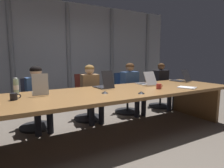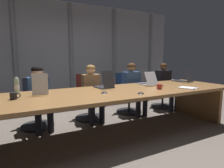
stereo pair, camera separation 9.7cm
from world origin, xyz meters
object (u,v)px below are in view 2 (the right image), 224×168
at_px(office_chair_right_end, 162,94).
at_px(conference_mic_left_side, 104,92).
at_px(coffee_mug_near, 14,96).
at_px(water_bottle_primary, 17,86).
at_px(laptop_left_mid, 40,90).
at_px(laptop_center, 104,85).
at_px(person_left_mid, 39,93).
at_px(person_right_mid, 133,85).
at_px(spiral_notepad, 188,88).
at_px(office_chair_left_mid, 37,109).
at_px(person_center, 92,89).
at_px(person_right_end, 165,83).
at_px(coffee_mug_far, 159,87).
at_px(office_chair_center, 88,102).
at_px(laptop_right_mid, 147,82).
at_px(conference_mic_middle, 141,93).
at_px(laptop_right_end, 183,79).
at_px(office_chair_right_mid, 128,98).

height_order(office_chair_right_end, conference_mic_left_side, office_chair_right_end).
bearing_deg(coffee_mug_near, water_bottle_primary, 83.16).
bearing_deg(laptop_left_mid, conference_mic_left_side, -109.59).
xyz_separation_m(laptop_center, water_bottle_primary, (-1.41, 0.16, 0.05)).
distance_m(person_left_mid, conference_mic_left_side, 1.29).
relative_size(person_right_mid, spiral_notepad, 3.21).
height_order(person_right_mid, coffee_mug_near, person_right_mid).
bearing_deg(laptop_center, office_chair_left_mid, 53.45).
distance_m(laptop_left_mid, person_center, 1.22).
xyz_separation_m(person_right_end, spiral_notepad, (-0.65, -1.26, 0.11)).
bearing_deg(coffee_mug_far, spiral_notepad, -20.30).
bearing_deg(office_chair_center, person_right_end, 91.16).
relative_size(office_chair_right_end, spiral_notepad, 2.49).
bearing_deg(office_chair_left_mid, person_right_end, 88.57).
bearing_deg(spiral_notepad, office_chair_left_mid, 126.28).
height_order(person_left_mid, person_center, person_left_mid).
xyz_separation_m(office_chair_left_mid, person_center, (1.07, -0.16, 0.31)).
distance_m(laptop_right_mid, spiral_notepad, 0.81).
xyz_separation_m(coffee_mug_near, conference_mic_middle, (1.73, -0.48, -0.03)).
bearing_deg(coffee_mug_far, person_left_mid, 150.31).
bearing_deg(person_left_mid, coffee_mug_near, -32.67).
xyz_separation_m(laptop_left_mid, office_chair_center, (1.05, 0.71, -0.46)).
bearing_deg(office_chair_right_end, office_chair_center, -80.24).
bearing_deg(conference_mic_left_side, office_chair_center, 81.95).
relative_size(person_left_mid, person_right_end, 1.00).
distance_m(laptop_right_end, person_right_end, 0.56).
xyz_separation_m(person_right_end, coffee_mug_far, (-1.16, -1.07, 0.15)).
xyz_separation_m(laptop_center, coffee_mug_far, (0.83, -0.54, -0.02)).
xyz_separation_m(person_right_mid, spiral_notepad, (0.33, -1.26, 0.09)).
distance_m(office_chair_right_mid, spiral_notepad, 1.52).
xyz_separation_m(person_right_end, conference_mic_left_side, (-2.19, -0.97, 0.12)).
height_order(person_right_mid, conference_mic_left_side, person_right_mid).
distance_m(office_chair_right_mid, coffee_mug_near, 2.63).
distance_m(laptop_right_mid, conference_mic_left_side, 1.23).
distance_m(office_chair_right_mid, person_right_mid, 0.36).
xyz_separation_m(laptop_right_mid, water_bottle_primary, (-2.36, 0.18, 0.06)).
xyz_separation_m(laptop_right_mid, person_right_end, (1.03, 0.55, -0.15)).
bearing_deg(laptop_center, conference_mic_middle, -164.27).
distance_m(laptop_right_end, office_chair_left_mid, 3.20).
bearing_deg(laptop_left_mid, office_chair_left_mid, 5.23).
xyz_separation_m(water_bottle_primary, spiral_notepad, (2.74, -0.89, -0.11)).
xyz_separation_m(office_chair_right_mid, coffee_mug_near, (-2.41, -0.95, 0.45)).
bearing_deg(person_right_end, coffee_mug_near, -82.06).
relative_size(coffee_mug_far, conference_mic_middle, 1.19).
relative_size(laptop_right_end, office_chair_right_end, 0.51).
bearing_deg(person_center, conference_mic_left_side, -6.87).
bearing_deg(person_right_end, person_right_mid, -95.37).
relative_size(office_chair_right_end, conference_mic_left_side, 8.28).
xyz_separation_m(office_chair_right_end, person_left_mid, (-3.06, -0.15, 0.32)).
bearing_deg(person_right_mid, person_center, -94.64).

